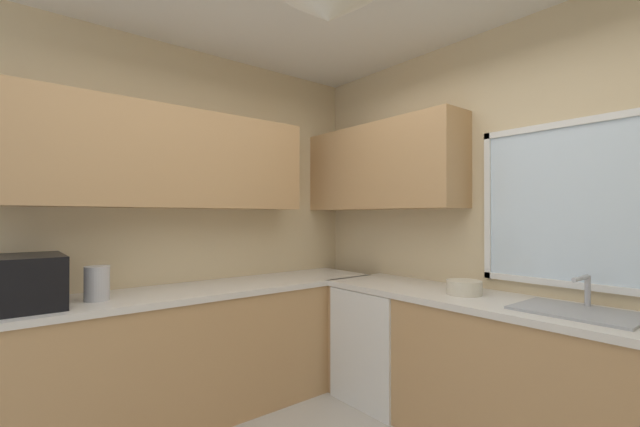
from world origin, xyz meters
name	(u,v)px	position (x,y,z in m)	size (l,w,h in m)	color
room_shell	(347,146)	(-0.35, 0.43, 1.78)	(3.70, 3.33, 2.75)	beige
counter_run_left	(191,352)	(-1.48, 0.00, 0.44)	(0.65, 2.94, 0.88)	tan
counter_run_back	(524,381)	(0.21, 1.29, 0.44)	(2.79, 0.65, 0.88)	tan
dishwasher	(385,343)	(-0.82, 1.26, 0.42)	(0.60, 0.60, 0.84)	white
microwave	(25,282)	(-1.48, -0.94, 1.03)	(0.48, 0.36, 0.29)	black
kettle	(97,283)	(-1.46, -0.59, 0.99)	(0.14, 0.14, 0.21)	#B7B7BC
sink_assembly	(577,311)	(0.48, 1.30, 0.90)	(0.57, 0.40, 0.19)	#9EA0A5
bowl	(464,287)	(-0.17, 1.29, 0.93)	(0.22, 0.22, 0.09)	beige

